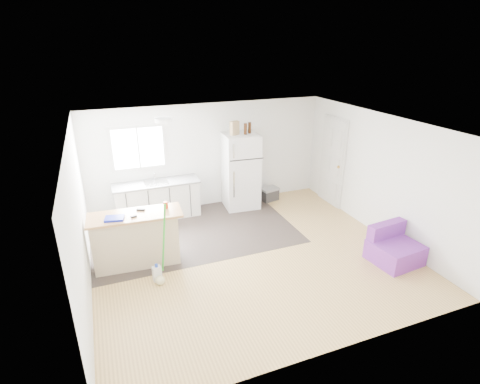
{
  "coord_description": "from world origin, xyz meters",
  "views": [
    {
      "loc": [
        -2.33,
        -5.47,
        3.69
      ],
      "look_at": [
        0.07,
        0.7,
        0.98
      ],
      "focal_mm": 28.0,
      "sensor_mm": 36.0,
      "label": 1
    }
  ],
  "objects_px": {
    "red_cup": "(166,205)",
    "cardboard_box": "(235,128)",
    "kitchen_cabinets": "(158,200)",
    "cleaner_jug": "(157,273)",
    "bottle_right": "(250,128)",
    "bottle_left": "(245,129)",
    "cooler": "(270,194)",
    "purple_seat": "(394,249)",
    "peninsula": "(136,239)",
    "mop": "(161,270)",
    "blue_tray": "(114,218)",
    "refrigerator": "(241,171)"
  },
  "relations": [
    {
      "from": "red_cup",
      "to": "cardboard_box",
      "type": "distance_m",
      "value": 2.6
    },
    {
      "from": "kitchen_cabinets",
      "to": "bottle_left",
      "type": "bearing_deg",
      "value": -4.2
    },
    {
      "from": "refrigerator",
      "to": "mop",
      "type": "relative_size",
      "value": 1.23
    },
    {
      "from": "bottle_right",
      "to": "bottle_left",
      "type": "bearing_deg",
      "value": -155.1
    },
    {
      "from": "peninsula",
      "to": "blue_tray",
      "type": "height_order",
      "value": "blue_tray"
    },
    {
      "from": "kitchen_cabinets",
      "to": "bottle_right",
      "type": "relative_size",
      "value": 7.4
    },
    {
      "from": "cooler",
      "to": "cleaner_jug",
      "type": "height_order",
      "value": "cooler"
    },
    {
      "from": "cleaner_jug",
      "to": "bottle_right",
      "type": "xyz_separation_m",
      "value": [
        2.58,
        2.27,
        1.73
      ]
    },
    {
      "from": "peninsula",
      "to": "mop",
      "type": "distance_m",
      "value": 0.82
    },
    {
      "from": "cleaner_jug",
      "to": "mop",
      "type": "xyz_separation_m",
      "value": [
        0.06,
        -0.09,
        0.1
      ]
    },
    {
      "from": "cardboard_box",
      "to": "bottle_right",
      "type": "xyz_separation_m",
      "value": [
        0.36,
        0.01,
        -0.03
      ]
    },
    {
      "from": "cooler",
      "to": "cardboard_box",
      "type": "bearing_deg",
      "value": 171.92
    },
    {
      "from": "kitchen_cabinets",
      "to": "cleaner_jug",
      "type": "xyz_separation_m",
      "value": [
        -0.44,
        -2.38,
        -0.29
      ]
    },
    {
      "from": "red_cup",
      "to": "blue_tray",
      "type": "distance_m",
      "value": 0.88
    },
    {
      "from": "peninsula",
      "to": "cleaner_jug",
      "type": "bearing_deg",
      "value": -66.85
    },
    {
      "from": "cleaner_jug",
      "to": "bottle_left",
      "type": "relative_size",
      "value": 1.23
    },
    {
      "from": "cardboard_box",
      "to": "bottle_left",
      "type": "relative_size",
      "value": 1.2
    },
    {
      "from": "red_cup",
      "to": "purple_seat",
      "type": "bearing_deg",
      "value": -23.55
    },
    {
      "from": "cleaner_jug",
      "to": "cardboard_box",
      "type": "relative_size",
      "value": 1.03
    },
    {
      "from": "cooler",
      "to": "refrigerator",
      "type": "bearing_deg",
      "value": 171.32
    },
    {
      "from": "refrigerator",
      "to": "cooler",
      "type": "distance_m",
      "value": 1.05
    },
    {
      "from": "kitchen_cabinets",
      "to": "blue_tray",
      "type": "relative_size",
      "value": 6.17
    },
    {
      "from": "purple_seat",
      "to": "red_cup",
      "type": "relative_size",
      "value": 7.07
    },
    {
      "from": "peninsula",
      "to": "cooler",
      "type": "xyz_separation_m",
      "value": [
        3.37,
        1.7,
        -0.32
      ]
    },
    {
      "from": "purple_seat",
      "to": "bottle_right",
      "type": "bearing_deg",
      "value": 109.03
    },
    {
      "from": "mop",
      "to": "bottle_right",
      "type": "bearing_deg",
      "value": 29.33
    },
    {
      "from": "purple_seat",
      "to": "cleaner_jug",
      "type": "distance_m",
      "value": 4.14
    },
    {
      "from": "refrigerator",
      "to": "mop",
      "type": "xyz_separation_m",
      "value": [
        -2.31,
        -2.37,
        -0.64
      ]
    },
    {
      "from": "blue_tray",
      "to": "bottle_right",
      "type": "xyz_separation_m",
      "value": [
        3.11,
        1.72,
        0.89
      ]
    },
    {
      "from": "refrigerator",
      "to": "cardboard_box",
      "type": "height_order",
      "value": "cardboard_box"
    },
    {
      "from": "cooler",
      "to": "mop",
      "type": "xyz_separation_m",
      "value": [
        -3.09,
        -2.42,
        0.07
      ]
    },
    {
      "from": "kitchen_cabinets",
      "to": "blue_tray",
      "type": "distance_m",
      "value": 2.14
    },
    {
      "from": "cleaner_jug",
      "to": "mop",
      "type": "bearing_deg",
      "value": -67.21
    },
    {
      "from": "purple_seat",
      "to": "bottle_left",
      "type": "height_order",
      "value": "bottle_left"
    },
    {
      "from": "purple_seat",
      "to": "cardboard_box",
      "type": "distance_m",
      "value": 4.03
    },
    {
      "from": "refrigerator",
      "to": "cleaner_jug",
      "type": "distance_m",
      "value": 3.37
    },
    {
      "from": "red_cup",
      "to": "bottle_left",
      "type": "xyz_separation_m",
      "value": [
        2.11,
        1.53,
        0.85
      ]
    },
    {
      "from": "peninsula",
      "to": "mop",
      "type": "bearing_deg",
      "value": -64.94
    },
    {
      "from": "cleaner_jug",
      "to": "bottle_right",
      "type": "distance_m",
      "value": 3.85
    },
    {
      "from": "cooler",
      "to": "cleaner_jug",
      "type": "xyz_separation_m",
      "value": [
        -3.15,
        -2.33,
        -0.03
      ]
    },
    {
      "from": "cardboard_box",
      "to": "bottle_left",
      "type": "height_order",
      "value": "cardboard_box"
    },
    {
      "from": "purple_seat",
      "to": "cleaner_jug",
      "type": "bearing_deg",
      "value": 161.6
    },
    {
      "from": "kitchen_cabinets",
      "to": "mop",
      "type": "relative_size",
      "value": 1.3
    },
    {
      "from": "red_cup",
      "to": "bottle_right",
      "type": "relative_size",
      "value": 0.48
    },
    {
      "from": "kitchen_cabinets",
      "to": "refrigerator",
      "type": "relative_size",
      "value": 1.06
    },
    {
      "from": "cooler",
      "to": "cardboard_box",
      "type": "relative_size",
      "value": 1.57
    },
    {
      "from": "red_cup",
      "to": "bottle_left",
      "type": "bearing_deg",
      "value": 35.93
    },
    {
      "from": "cleaner_jug",
      "to": "bottle_left",
      "type": "bearing_deg",
      "value": 31.06
    },
    {
      "from": "cleaner_jug",
      "to": "red_cup",
      "type": "distance_m",
      "value": 1.17
    },
    {
      "from": "cooler",
      "to": "blue_tray",
      "type": "bearing_deg",
      "value": -166.47
    }
  ]
}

